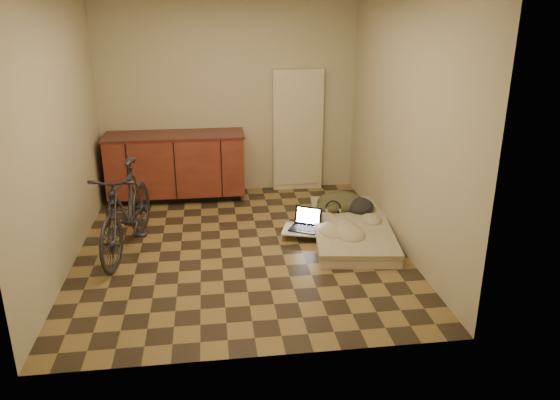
{
  "coord_description": "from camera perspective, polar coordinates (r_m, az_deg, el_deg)",
  "views": [
    {
      "loc": [
        -0.3,
        -5.5,
        2.56
      ],
      "look_at": [
        0.43,
        -0.04,
        0.55
      ],
      "focal_mm": 35.0,
      "sensor_mm": 36.0,
      "label": 1
    }
  ],
  "objects": [
    {
      "name": "bicycle",
      "position": [
        5.98,
        -15.83,
        -0.54
      ],
      "size": [
        0.79,
        1.72,
        1.07
      ],
      "primitive_type": "imported",
      "rotation": [
        0.0,
        0.0,
        -0.19
      ],
      "color": "black",
      "rests_on": "ground"
    },
    {
      "name": "lap_desk",
      "position": [
        6.29,
        3.06,
        -3.16
      ],
      "size": [
        0.68,
        0.54,
        0.1
      ],
      "rotation": [
        0.0,
        0.0,
        -0.3
      ],
      "color": "brown",
      "rests_on": "ground"
    },
    {
      "name": "cabinets",
      "position": [
        7.52,
        -10.79,
        3.52
      ],
      "size": [
        1.84,
        0.62,
        0.91
      ],
      "color": "black",
      "rests_on": "ground"
    },
    {
      "name": "appliance_panel",
      "position": [
        7.74,
        1.86,
        7.27
      ],
      "size": [
        0.7,
        0.1,
        1.7
      ],
      "primitive_type": "cube",
      "color": "beige",
      "rests_on": "ground"
    },
    {
      "name": "clothing_pile",
      "position": [
        6.8,
        6.85,
        0.28
      ],
      "size": [
        0.69,
        0.6,
        0.25
      ],
      "primitive_type": null,
      "rotation": [
        0.0,
        0.0,
        -0.14
      ],
      "color": "#373821",
      "rests_on": "futon"
    },
    {
      "name": "laptop",
      "position": [
        6.29,
        2.7,
        -2.53
      ],
      "size": [
        0.42,
        0.41,
        0.22
      ],
      "rotation": [
        0.0,
        0.0,
        -0.49
      ],
      "color": "black",
      "rests_on": "lap_desk"
    },
    {
      "name": "mouse",
      "position": [
        6.24,
        4.54,
        -3.09
      ],
      "size": [
        0.08,
        0.11,
        0.03
      ],
      "primitive_type": "ellipsoid",
      "rotation": [
        0.0,
        0.0,
        -0.2
      ],
      "color": "silver",
      "rests_on": "lap_desk"
    },
    {
      "name": "futon",
      "position": [
        6.4,
        7.45,
        -2.95
      ],
      "size": [
        1.09,
        1.89,
        0.15
      ],
      "rotation": [
        0.0,
        0.0,
        -0.14
      ],
      "color": "beige",
      "rests_on": "ground"
    },
    {
      "name": "room_shell",
      "position": [
        5.65,
        -4.45,
        7.1
      ],
      "size": [
        3.5,
        4.0,
        2.6
      ],
      "color": "brown",
      "rests_on": "ground"
    },
    {
      "name": "headphones",
      "position": [
        6.59,
        5.57,
        -0.8
      ],
      "size": [
        0.22,
        0.2,
        0.14
      ],
      "primitive_type": null,
      "rotation": [
        0.0,
        0.0,
        0.01
      ],
      "color": "black",
      "rests_on": "futon"
    }
  ]
}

